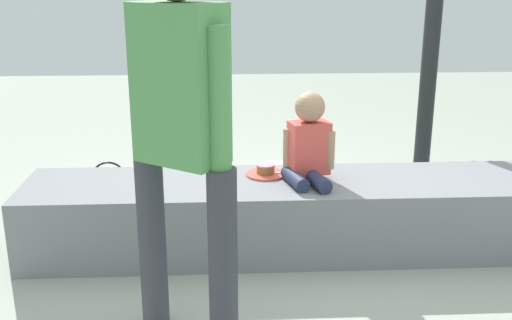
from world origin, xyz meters
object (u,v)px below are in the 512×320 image
Objects in this scene: child_seated at (309,143)px; water_bottle_far_side at (261,182)px; water_bottle_near_gift at (409,202)px; gift_bag at (478,190)px; cake_plate at (266,172)px; cake_box_white at (286,174)px; adult_standing at (181,111)px; handbag_black_leather at (110,194)px.

water_bottle_far_side is at bearing 102.77° from child_seated.
gift_bag is at bearing -0.25° from water_bottle_near_gift.
gift_bag is at bearing -17.60° from water_bottle_far_side.
cake_plate is 1.09m from cake_box_white.
child_seated is 0.31m from cake_plate.
child_seated is 2.64× the size of water_bottle_far_side.
adult_standing is at bearing -107.21° from cake_box_white.
adult_standing is (-0.61, -0.84, 0.37)m from child_seated.
water_bottle_near_gift reaches higher than cake_box_white.
cake_plate reaches higher than gift_bag.
water_bottle_far_side is (-1.35, 0.43, -0.07)m from gift_bag.
handbag_black_leather is (-0.98, -0.27, 0.03)m from water_bottle_far_side.
water_bottle_far_side is 0.30m from cake_box_white.
child_seated is 1.42m from handbag_black_leather.
water_bottle_far_side is 1.02m from handbag_black_leather.
child_seated is 1.10m from adult_standing.
water_bottle_near_gift is at bearing -42.47° from cake_box_white.
gift_bag is at bearing 36.16° from adult_standing.
water_bottle_near_gift is 0.62× the size of cake_box_white.
cake_box_white is (-0.00, 1.11, -0.55)m from child_seated.
gift_bag reaches higher than handbag_black_leather.
cake_plate reaches higher than handbag_black_leather.
water_bottle_far_side is (0.41, 1.72, -0.90)m from adult_standing.
handbag_black_leather reaches higher than cake_box_white.
adult_standing is at bearing -103.39° from water_bottle_far_side.
handbag_black_leather is at bearing 152.93° from child_seated.
adult_standing is at bearing -143.84° from gift_bag.
adult_standing reaches higher than handbag_black_leather.
gift_bag is 1.18× the size of cake_box_white.
handbag_black_leather is (-2.34, 0.16, -0.04)m from gift_bag.
adult_standing is 7.23× the size of cake_plate.
child_seated is 0.30× the size of adult_standing.
cake_plate is 0.64× the size of gift_bag.
cake_plate is at bearing -166.01° from gift_bag.
adult_standing is at bearing -68.29° from handbag_black_leather.
gift_bag is 1.42m from water_bottle_far_side.
adult_standing reaches higher than gift_bag.
child_seated is 1.24m from cake_box_white.
water_bottle_far_side reaches higher than cake_box_white.
water_bottle_near_gift is at bearing 32.03° from child_seated.
adult_standing is 8.87× the size of water_bottle_far_side.
water_bottle_far_side is at bearing 15.42° from handbag_black_leather.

